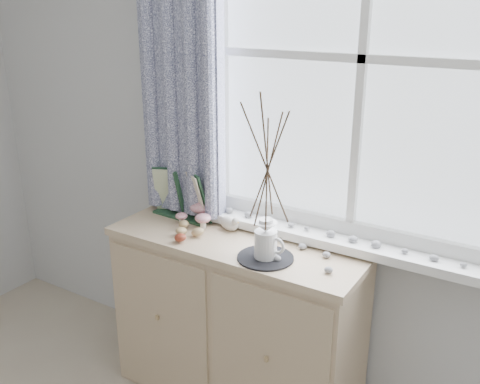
{
  "coord_description": "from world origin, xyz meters",
  "views": [
    {
      "loc": [
        1.02,
        -0.11,
        1.86
      ],
      "look_at": [
        -0.1,
        1.7,
        1.1
      ],
      "focal_mm": 40.0,
      "sensor_mm": 36.0,
      "label": 1
    }
  ],
  "objects_px": {
    "sideboard": "(236,320)",
    "twig_pitcher": "(267,164)",
    "botanical_book": "(178,195)",
    "toadstool_cluster": "(199,211)"
  },
  "relations": [
    {
      "from": "sideboard",
      "to": "twig_pitcher",
      "type": "xyz_separation_m",
      "value": [
        0.21,
        -0.1,
        0.84
      ]
    },
    {
      "from": "sideboard",
      "to": "toadstool_cluster",
      "type": "xyz_separation_m",
      "value": [
        -0.25,
        0.07,
        0.49
      ]
    },
    {
      "from": "botanical_book",
      "to": "twig_pitcher",
      "type": "distance_m",
      "value": 0.66
    },
    {
      "from": "sideboard",
      "to": "botanical_book",
      "type": "relative_size",
      "value": 3.28
    },
    {
      "from": "twig_pitcher",
      "to": "toadstool_cluster",
      "type": "bearing_deg",
      "value": 163.19
    },
    {
      "from": "botanical_book",
      "to": "toadstool_cluster",
      "type": "relative_size",
      "value": 1.94
    },
    {
      "from": "sideboard",
      "to": "botanical_book",
      "type": "bearing_deg",
      "value": 171.14
    },
    {
      "from": "sideboard",
      "to": "botanical_book",
      "type": "height_order",
      "value": "botanical_book"
    },
    {
      "from": "toadstool_cluster",
      "to": "twig_pitcher",
      "type": "distance_m",
      "value": 0.6
    },
    {
      "from": "botanical_book",
      "to": "toadstool_cluster",
      "type": "distance_m",
      "value": 0.13
    }
  ]
}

